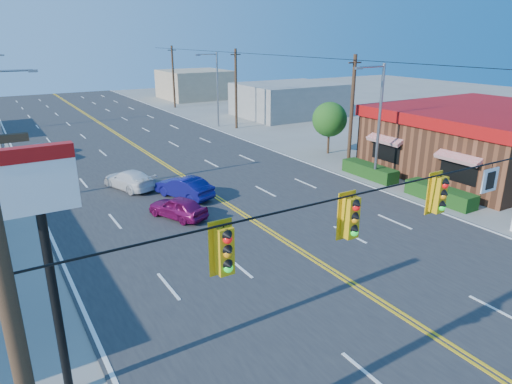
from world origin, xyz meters
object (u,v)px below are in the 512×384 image
car_blue (184,188)px  car_magenta (178,208)px  pizza_hut_sign (43,226)px  car_white (129,180)px  car_silver (38,152)px  signal_span (460,205)px  kfc (483,139)px

car_blue → car_magenta: bearing=40.9°
pizza_hut_sign → car_white: size_ratio=1.61×
car_magenta → car_white: 6.54m
car_blue → car_silver: car_blue is taller
signal_span → pizza_hut_sign: 11.60m
pizza_hut_sign → car_silver: size_ratio=1.47×
car_silver → signal_span: bearing=80.9°
pizza_hut_sign → car_blue: (9.27, 13.62, -4.51)m
car_magenta → car_white: (-0.79, 6.49, 0.01)m
car_white → car_silver: size_ratio=0.91×
pizza_hut_sign → car_silver: (2.75, 28.73, -4.54)m
car_blue → car_white: car_blue is taller
signal_span → kfc: bearing=30.9°
car_magenta → car_silver: car_silver is taller
car_blue → signal_span: bearing=74.8°
car_blue → car_silver: bearing=-87.1°
signal_span → kfc: size_ratio=1.49×
signal_span → pizza_hut_sign: (-10.88, 4.00, 0.30)m
car_blue → car_silver: size_ratio=0.87×
kfc → car_magenta: 23.45m
signal_span → car_white: bearing=100.7°
car_magenta → signal_span: bearing=78.3°
car_white → car_silver: bearing=-87.4°
kfc → car_white: size_ratio=3.84×
car_magenta → car_silver: size_ratio=0.77×
pizza_hut_sign → car_magenta: (7.67, 10.71, -4.57)m
signal_span → kfc: signal_span is taller
car_magenta → car_blue: (1.60, 2.91, 0.06)m
car_white → pizza_hut_sign: bearing=51.1°
kfc → car_blue: kfc is taller
car_magenta → car_white: car_white is taller
pizza_hut_sign → car_blue: pizza_hut_sign is taller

